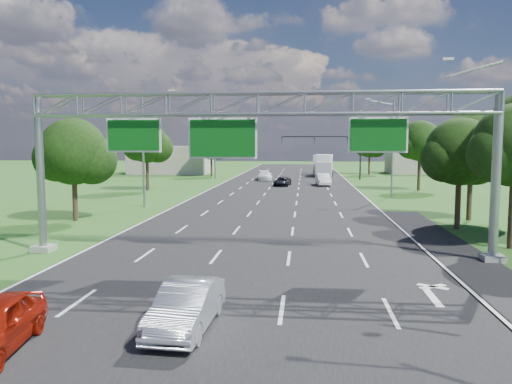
# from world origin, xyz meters

# --- Properties ---
(ground) EXTENTS (220.00, 220.00, 0.00)m
(ground) POSITION_xyz_m (0.00, 30.00, 0.00)
(ground) COLOR #295419
(ground) RESTS_ON ground
(road) EXTENTS (18.00, 180.00, 0.02)m
(road) POSITION_xyz_m (0.00, 30.00, 0.00)
(road) COLOR black
(road) RESTS_ON ground
(road_flare) EXTENTS (3.00, 30.00, 0.02)m
(road_flare) POSITION_xyz_m (10.20, 14.00, 0.00)
(road_flare) COLOR black
(road_flare) RESTS_ON ground
(sign_gantry) EXTENTS (23.50, 1.00, 9.56)m
(sign_gantry) POSITION_xyz_m (0.33, 12.00, 6.89)
(sign_gantry) COLOR gray
(sign_gantry) RESTS_ON ground
(traffic_signal) EXTENTS (12.21, 0.24, 7.00)m
(traffic_signal) POSITION_xyz_m (7.48, 65.00, 5.17)
(traffic_signal) COLOR black
(traffic_signal) RESTS_ON ground
(streetlight_l_near) EXTENTS (2.97, 0.22, 10.16)m
(streetlight_l_near) POSITION_xyz_m (-11.30, 30.00, 5.58)
(streetlight_l_near) COLOR gray
(streetlight_l_near) RESTS_ON ground
(streetlight_l_far) EXTENTS (2.97, 0.22, 10.16)m
(streetlight_l_far) POSITION_xyz_m (-11.30, 65.00, 5.58)
(streetlight_l_far) COLOR gray
(streetlight_l_far) RESTS_ON ground
(streetlight_r_mid) EXTENTS (2.97, 0.22, 10.16)m
(streetlight_r_mid) POSITION_xyz_m (11.30, 40.00, 5.58)
(streetlight_r_mid) COLOR gray
(streetlight_r_mid) RESTS_ON ground
(tree_cluster_right) EXTENTS (9.91, 14.60, 8.68)m
(tree_cluster_right) POSITION_xyz_m (14.80, 19.19, 5.31)
(tree_cluster_right) COLOR #2D2116
(tree_cluster_right) RESTS_ON ground
(tree_verge_la) EXTENTS (5.76, 4.80, 7.40)m
(tree_verge_la) POSITION_xyz_m (-13.92, 22.04, 4.76)
(tree_verge_la) COLOR #2D2116
(tree_verge_la) RESTS_ON ground
(tree_verge_lb) EXTENTS (5.76, 4.80, 8.06)m
(tree_verge_lb) POSITION_xyz_m (-15.92, 45.04, 5.41)
(tree_verge_lb) COLOR #2D2116
(tree_verge_lb) RESTS_ON ground
(tree_verge_lc) EXTENTS (5.76, 4.80, 7.62)m
(tree_verge_lc) POSITION_xyz_m (-12.92, 70.04, 4.98)
(tree_verge_lc) COLOR #2D2116
(tree_verge_lc) RESTS_ON ground
(tree_verge_rd) EXTENTS (5.76, 4.80, 8.28)m
(tree_verge_rd) POSITION_xyz_m (16.08, 48.04, 5.63)
(tree_verge_rd) COLOR #2D2116
(tree_verge_rd) RESTS_ON ground
(tree_verge_re) EXTENTS (5.76, 4.80, 7.84)m
(tree_verge_re) POSITION_xyz_m (14.08, 78.04, 5.20)
(tree_verge_re) COLOR #2D2116
(tree_verge_re) RESTS_ON ground
(building_left) EXTENTS (14.00, 10.00, 5.00)m
(building_left) POSITION_xyz_m (-22.00, 78.00, 2.50)
(building_left) COLOR gray
(building_left) RESTS_ON ground
(building_right) EXTENTS (12.00, 9.00, 4.00)m
(building_right) POSITION_xyz_m (24.00, 82.00, 2.00)
(building_right) COLOR gray
(building_right) RESTS_ON ground
(silver_sedan) EXTENTS (1.72, 4.38, 1.42)m
(silver_sedan) POSITION_xyz_m (-1.00, 1.99, 0.71)
(silver_sedan) COLOR silver
(silver_sedan) RESTS_ON ground
(car_queue_a) EXTENTS (2.72, 5.42, 1.51)m
(car_queue_a) POSITION_xyz_m (-3.50, 62.62, 0.75)
(car_queue_a) COLOR white
(car_queue_a) RESTS_ON ground
(car_queue_b) EXTENTS (2.40, 4.40, 1.17)m
(car_queue_b) POSITION_xyz_m (-0.36, 52.80, 0.59)
(car_queue_b) COLOR black
(car_queue_b) RESTS_ON ground
(car_queue_c) EXTENTS (1.95, 4.79, 1.63)m
(car_queue_c) POSITION_xyz_m (-3.62, 63.97, 0.81)
(car_queue_c) COLOR black
(car_queue_c) RESTS_ON ground
(car_queue_d) EXTENTS (2.06, 4.90, 1.57)m
(car_queue_d) POSITION_xyz_m (5.00, 53.98, 0.79)
(car_queue_d) COLOR white
(car_queue_d) RESTS_ON ground
(box_truck) EXTENTS (3.62, 9.76, 3.59)m
(box_truck) POSITION_xyz_m (5.75, 74.00, 1.72)
(box_truck) COLOR silver
(box_truck) RESTS_ON ground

